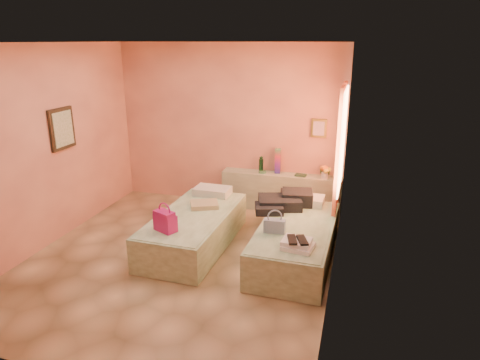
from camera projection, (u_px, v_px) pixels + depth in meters
The scene contains 16 objects.
ground at pixel (181, 258), 5.82m from camera, with size 4.50×4.50×0.00m, color tan.
room_walls at pixel (206, 121), 5.73m from camera, with size 4.02×4.51×2.81m.
headboard_ledge at pixel (281, 192), 7.39m from camera, with size 2.05×0.30×0.65m, color #B2BB99.
bed_left at pixel (194, 230), 6.10m from camera, with size 0.90×2.00×0.50m, color beige.
bed_right at pixel (296, 242), 5.72m from camera, with size 0.90×2.00×0.50m, color beige.
water_bottle at pixel (261, 165), 7.36m from camera, with size 0.07×0.07×0.27m, color #12331D.
rainbow_box at pixel (278, 161), 7.28m from camera, with size 0.09×0.09×0.43m, color #AC1566.
small_dish at pixel (262, 172), 7.34m from camera, with size 0.13×0.13×0.03m, color #498658.
green_book at pixel (301, 175), 7.18m from camera, with size 0.18×0.13×0.03m, color #22402A.
flower_vase at pixel (325, 171), 7.02m from camera, with size 0.20×0.20×0.26m, color beige.
magenta_handbag at pixel (165, 221), 5.44m from camera, with size 0.29×0.16×0.27m, color #AC1566.
khaki_garment at pixel (204, 205), 6.25m from camera, with size 0.39×0.31×0.07m, color tan.
clothes_pile at pixel (284, 201), 6.19m from camera, with size 0.66×0.66×0.20m, color black.
blue_handbag at pixel (274, 226), 5.41m from camera, with size 0.27×0.12×0.17m, color #3B5F8F.
towel_stack at pixel (298, 244), 5.00m from camera, with size 0.35×0.30×0.10m, color white.
sandal_pair at pixel (297, 240), 4.96m from camera, with size 0.19×0.25×0.03m, color black.
Camera 1 is at (2.19, -4.78, 2.83)m, focal length 32.00 mm.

